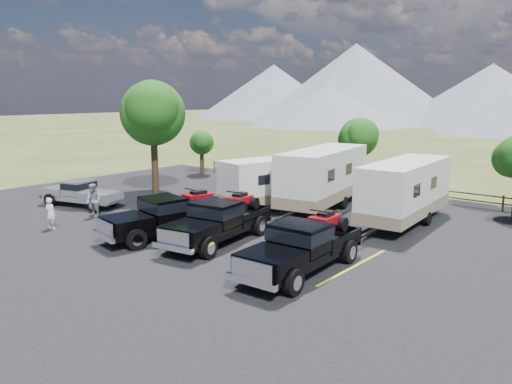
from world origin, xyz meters
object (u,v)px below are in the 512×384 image
Objects in this scene: rig_center at (219,220)px; trailer_left at (275,182)px; trailer_center at (323,177)px; pickup_silver at (81,193)px; person_a at (50,213)px; rig_right at (303,245)px; person_b at (94,201)px; trailer_right at (405,191)px; tree_big_nw at (153,113)px; rig_left at (168,215)px.

rig_center is 0.78× the size of trailer_left.
trailer_center is (-0.20, 9.30, 0.82)m from rig_center.
trailer_left reaches higher than pickup_silver.
trailer_left is at bearing -134.57° from person_a.
rig_right reaches higher than person_b.
rig_center is at bearing -1.63° from person_b.
trailer_center is at bearing 41.98° from person_b.
trailer_left is 7.86m from trailer_right.
rig_center is 10.29m from trailer_right.
tree_big_nw is 17.86m from trailer_right.
trailer_left is 12.02m from pickup_silver.
person_b reaches higher than person_a.
person_b is at bearing -139.65° from trailer_center.
rig_center is 9.34m from trailer_center.
rig_center is at bearing -58.70° from trailer_left.
trailer_center is (-5.46, 10.11, 0.82)m from rig_right.
rig_right reaches higher than rig_center.
rig_left is 2.75m from rig_center.
trailer_left is at bearing 99.78° from rig_left.
person_b is (3.10, -1.09, 0.11)m from pickup_silver.
trailer_center is 1.83× the size of pickup_silver.
trailer_left is at bearing -153.10° from trailer_center.
rig_left is 12.49m from trailer_right.
tree_big_nw reaches higher than trailer_center.
trailer_center reaches higher than person_a.
rig_left is 1.02× the size of rig_right.
trailer_left reaches higher than rig_right.
tree_big_nw reaches higher than trailer_right.
tree_big_nw is at bearing -157.64° from trailer_left.
tree_big_nw reaches higher than person_a.
rig_left is 0.66× the size of trailer_center.
pickup_silver is at bearing -151.56° from trailer_center.
rig_center reaches higher than rig_left.
rig_left is at bearing 69.22° from pickup_silver.
rig_right is 14.09m from person_b.
rig_left is at bearing -6.79° from person_b.
trailer_center is at bearing 15.81° from tree_big_nw.
trailer_center is at bearing 171.53° from trailer_right.
rig_center is at bearing 28.44° from rig_left.
trailer_center reaches higher than rig_center.
person_b is (-6.29, -8.56, -0.64)m from trailer_left.
rig_right is at bearing -93.38° from trailer_right.
trailer_right is 18.57m from person_a.
pickup_silver is (-17.14, -8.75, -0.91)m from trailer_right.
trailer_left is 10.64m from person_b.
tree_big_nw is at bearing 106.36° from person_b.
tree_big_nw is 19.07m from rig_right.
pickup_silver is at bearing -128.75° from trailer_left.
rig_center is 11.93m from pickup_silver.
person_b is (-0.52, 2.85, 0.14)m from person_a.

